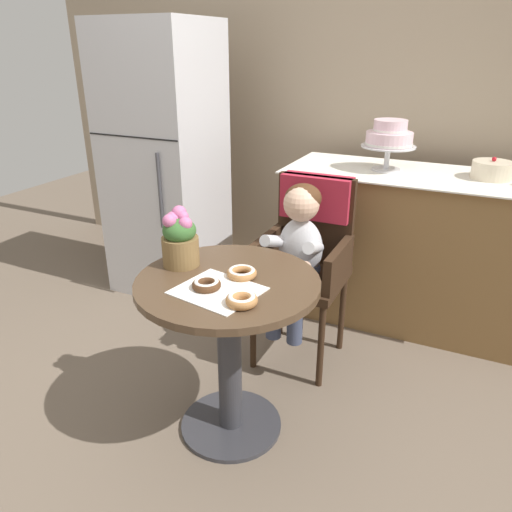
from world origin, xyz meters
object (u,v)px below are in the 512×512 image
at_px(refrigerator, 165,163).
at_px(cafe_table, 229,327).
at_px(tiered_cake_stand, 389,138).
at_px(donut_side, 206,284).
at_px(seated_child, 298,244).
at_px(round_layer_cake, 492,170).
at_px(donut_front, 242,273).
at_px(flower_vase, 180,239).
at_px(donut_mid, 242,299).
at_px(wicker_chair, 309,241).

bearing_deg(refrigerator, cafe_table, -46.33).
bearing_deg(cafe_table, tiered_cake_stand, 76.26).
bearing_deg(donut_side, seated_child, 80.48).
relative_size(donut_side, round_layer_cake, 0.52).
xyz_separation_m(cafe_table, tiered_cake_stand, (0.32, 1.30, 0.57)).
relative_size(donut_side, refrigerator, 0.06).
distance_m(cafe_table, donut_side, 0.25).
bearing_deg(donut_side, donut_front, 63.90).
height_order(donut_side, flower_vase, flower_vase).
distance_m(tiered_cake_stand, round_layer_cake, 0.56).
xyz_separation_m(donut_mid, round_layer_cake, (0.72, 1.50, 0.21)).
distance_m(wicker_chair, donut_mid, 0.88).
height_order(donut_front, tiered_cake_stand, tiered_cake_stand).
distance_m(seated_child, round_layer_cake, 1.14).
distance_m(flower_vase, tiered_cake_stand, 1.40).
relative_size(wicker_chair, donut_side, 8.82).
bearing_deg(donut_front, flower_vase, -179.60).
distance_m(seated_child, refrigerator, 1.26).
height_order(wicker_chair, donut_side, wicker_chair).
bearing_deg(round_layer_cake, wicker_chair, -141.06).
bearing_deg(wicker_chair, seated_child, -83.22).
bearing_deg(seated_child, donut_front, -94.33).
height_order(seated_child, donut_side, seated_child).
distance_m(donut_front, flower_vase, 0.29).
height_order(donut_front, donut_side, donut_side).
distance_m(donut_front, donut_side, 0.16).
height_order(cafe_table, refrigerator, refrigerator).
height_order(donut_side, refrigerator, refrigerator).
xyz_separation_m(cafe_table, refrigerator, (-1.05, 1.10, 0.34)).
height_order(donut_front, round_layer_cake, round_layer_cake).
bearing_deg(refrigerator, seated_child, -25.63).
relative_size(seated_child, donut_mid, 6.39).
relative_size(cafe_table, donut_mid, 6.33).
xyz_separation_m(seated_child, round_layer_cake, (0.78, 0.79, 0.27)).
relative_size(seated_child, flower_vase, 2.99).
height_order(cafe_table, flower_vase, flower_vase).
xyz_separation_m(round_layer_cake, refrigerator, (-1.91, -0.25, -0.10)).
relative_size(donut_mid, refrigerator, 0.07).
relative_size(flower_vase, tiered_cake_stand, 0.81).
bearing_deg(donut_front, refrigerator, 135.90).
bearing_deg(refrigerator, donut_side, -49.77).
xyz_separation_m(wicker_chair, flower_vase, (-0.32, -0.67, 0.19)).
bearing_deg(donut_front, donut_side, -116.10).
xyz_separation_m(cafe_table, donut_front, (0.04, 0.04, 0.23)).
distance_m(donut_mid, flower_vase, 0.44).
distance_m(cafe_table, flower_vase, 0.41).
height_order(cafe_table, donut_front, donut_front).
relative_size(cafe_table, wicker_chair, 0.75).
xyz_separation_m(donut_front, round_layer_cake, (0.82, 1.30, 0.21)).
distance_m(cafe_table, wicker_chair, 0.73).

